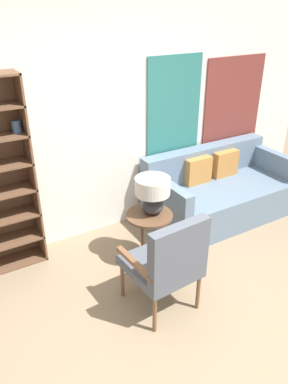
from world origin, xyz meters
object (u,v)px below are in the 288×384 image
(armchair, at_px, (169,260))
(couch, at_px, (218,192))
(table_lamp, at_px, (153,192))
(side_table, at_px, (149,220))

(armchair, height_order, couch, armchair)
(armchair, height_order, table_lamp, armchair)
(armchair, distance_m, couch, 1.91)
(couch, height_order, table_lamp, table_lamp)
(couch, distance_m, side_table, 1.35)
(couch, relative_size, table_lamp, 4.76)
(armchair, distance_m, table_lamp, 0.83)
(armchair, distance_m, side_table, 0.77)
(couch, xyz_separation_m, table_lamp, (-1.24, -0.37, 0.49))
(armchair, bearing_deg, table_lamp, 68.33)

